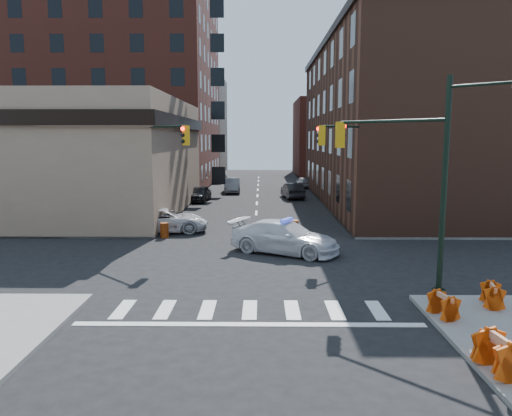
{
  "coord_description": "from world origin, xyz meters",
  "views": [
    {
      "loc": [
        0.4,
        -23.73,
        6.05
      ],
      "look_at": [
        0.11,
        3.39,
        2.2
      ],
      "focal_mm": 35.0,
      "sensor_mm": 36.0,
      "label": 1
    }
  ],
  "objects_px": {
    "police_car": "(285,237)",
    "parked_car_enear": "(292,191)",
    "barrel_road": "(293,229)",
    "barricade_nw_a": "(118,227)",
    "parked_car_wnear": "(199,194)",
    "pedestrian_a": "(80,220)",
    "pedestrian_b": "(100,219)",
    "parked_car_wfar": "(232,185)",
    "barrel_bank": "(164,230)",
    "pickup": "(165,220)",
    "barricade_se_a": "(492,296)"
  },
  "relations": [
    {
      "from": "parked_car_wnear",
      "to": "barricade_nw_a",
      "type": "relative_size",
      "value": 4.02
    },
    {
      "from": "pedestrian_a",
      "to": "barricade_nw_a",
      "type": "height_order",
      "value": "pedestrian_a"
    },
    {
      "from": "pickup",
      "to": "parked_car_enear",
      "type": "height_order",
      "value": "parked_car_enear"
    },
    {
      "from": "pickup",
      "to": "parked_car_enear",
      "type": "relative_size",
      "value": 1.18
    },
    {
      "from": "barrel_bank",
      "to": "pickup",
      "type": "bearing_deg",
      "value": 100.35
    },
    {
      "from": "parked_car_enear",
      "to": "barricade_nw_a",
      "type": "height_order",
      "value": "parked_car_enear"
    },
    {
      "from": "police_car",
      "to": "parked_car_wfar",
      "type": "distance_m",
      "value": 29.42
    },
    {
      "from": "pedestrian_a",
      "to": "pedestrian_b",
      "type": "xyz_separation_m",
      "value": [
        0.81,
        1.36,
        -0.14
      ]
    },
    {
      "from": "barrel_road",
      "to": "barricade_se_a",
      "type": "bearing_deg",
      "value": -64.1
    },
    {
      "from": "parked_car_enear",
      "to": "pedestrian_b",
      "type": "relative_size",
      "value": 3.0
    },
    {
      "from": "parked_car_enear",
      "to": "barrel_road",
      "type": "height_order",
      "value": "parked_car_enear"
    },
    {
      "from": "parked_car_wnear",
      "to": "barricade_nw_a",
      "type": "distance_m",
      "value": 17.06
    },
    {
      "from": "barrel_road",
      "to": "barricade_nw_a",
      "type": "distance_m",
      "value": 10.83
    },
    {
      "from": "pedestrian_a",
      "to": "barrel_bank",
      "type": "bearing_deg",
      "value": -4.24
    },
    {
      "from": "parked_car_enear",
      "to": "barrel_bank",
      "type": "xyz_separation_m",
      "value": [
        -9.01,
        -19.77,
        -0.32
      ]
    },
    {
      "from": "parked_car_wfar",
      "to": "pedestrian_b",
      "type": "xyz_separation_m",
      "value": [
        -6.97,
        -23.71,
        0.13
      ]
    },
    {
      "from": "parked_car_wfar",
      "to": "barrel_road",
      "type": "bearing_deg",
      "value": -82.54
    },
    {
      "from": "pickup",
      "to": "parked_car_wnear",
      "type": "relative_size",
      "value": 1.27
    },
    {
      "from": "parked_car_wfar",
      "to": "barricade_se_a",
      "type": "distance_m",
      "value": 39.54
    },
    {
      "from": "pedestrian_a",
      "to": "pickup",
      "type": "bearing_deg",
      "value": 15.38
    },
    {
      "from": "pickup",
      "to": "barrel_road",
      "type": "relative_size",
      "value": 5.02
    },
    {
      "from": "parked_car_wnear",
      "to": "parked_car_enear",
      "type": "xyz_separation_m",
      "value": [
        9.02,
        2.46,
        0.03
      ]
    },
    {
      "from": "pickup",
      "to": "barricade_nw_a",
      "type": "height_order",
      "value": "pickup"
    },
    {
      "from": "police_car",
      "to": "parked_car_wfar",
      "type": "relative_size",
      "value": 1.2
    },
    {
      "from": "parked_car_wnear",
      "to": "barrel_bank",
      "type": "xyz_separation_m",
      "value": [
        0.01,
        -17.31,
        -0.29
      ]
    },
    {
      "from": "barrel_road",
      "to": "pedestrian_a",
      "type": "bearing_deg",
      "value": 179.5
    },
    {
      "from": "barricade_nw_a",
      "to": "barricade_se_a",
      "type": "bearing_deg",
      "value": -36.05
    },
    {
      "from": "parked_car_wfar",
      "to": "pedestrian_a",
      "type": "distance_m",
      "value": 26.25
    },
    {
      "from": "pickup",
      "to": "parked_car_wnear",
      "type": "height_order",
      "value": "pickup"
    },
    {
      "from": "barrel_bank",
      "to": "barrel_road",
      "type": "bearing_deg",
      "value": -0.91
    },
    {
      "from": "barrel_road",
      "to": "police_car",
      "type": "bearing_deg",
      "value": -100.16
    },
    {
      "from": "barrel_bank",
      "to": "pedestrian_a",
      "type": "bearing_deg",
      "value": -179.88
    },
    {
      "from": "barricade_se_a",
      "to": "barricade_nw_a",
      "type": "distance_m",
      "value": 21.59
    },
    {
      "from": "pedestrian_a",
      "to": "barrel_road",
      "type": "relative_size",
      "value": 1.68
    },
    {
      "from": "pickup",
      "to": "barricade_se_a",
      "type": "bearing_deg",
      "value": -142.76
    },
    {
      "from": "parked_car_wfar",
      "to": "barricade_nw_a",
      "type": "bearing_deg",
      "value": -107.09
    },
    {
      "from": "parked_car_wnear",
      "to": "pedestrian_a",
      "type": "xyz_separation_m",
      "value": [
        -5.13,
        -17.32,
        0.33
      ]
    },
    {
      "from": "police_car",
      "to": "parked_car_enear",
      "type": "height_order",
      "value": "police_car"
    },
    {
      "from": "parked_car_enear",
      "to": "barrel_road",
      "type": "relative_size",
      "value": 4.24
    },
    {
      "from": "pickup",
      "to": "parked_car_wnear",
      "type": "distance_m",
      "value": 15.59
    },
    {
      "from": "pedestrian_b",
      "to": "barrel_road",
      "type": "distance_m",
      "value": 12.25
    },
    {
      "from": "pedestrian_a",
      "to": "barrel_bank",
      "type": "xyz_separation_m",
      "value": [
        5.14,
        0.01,
        -0.62
      ]
    },
    {
      "from": "pedestrian_b",
      "to": "barrel_bank",
      "type": "relative_size",
      "value": 1.72
    },
    {
      "from": "pedestrian_b",
      "to": "barrel_road",
      "type": "xyz_separation_m",
      "value": [
        12.15,
        -1.47,
        -0.38
      ]
    },
    {
      "from": "police_car",
      "to": "barricade_nw_a",
      "type": "distance_m",
      "value": 11.09
    },
    {
      "from": "pickup",
      "to": "parked_car_wnear",
      "type": "bearing_deg",
      "value": -8.38
    },
    {
      "from": "parked_car_wnear",
      "to": "pedestrian_a",
      "type": "relative_size",
      "value": 2.36
    },
    {
      "from": "pickup",
      "to": "pedestrian_a",
      "type": "xyz_separation_m",
      "value": [
        -4.83,
        -1.73,
        0.31
      ]
    },
    {
      "from": "pedestrian_a",
      "to": "parked_car_wnear",
      "type": "bearing_deg",
      "value": 69.14
    },
    {
      "from": "police_car",
      "to": "pedestrian_b",
      "type": "relative_size",
      "value": 3.73
    }
  ]
}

